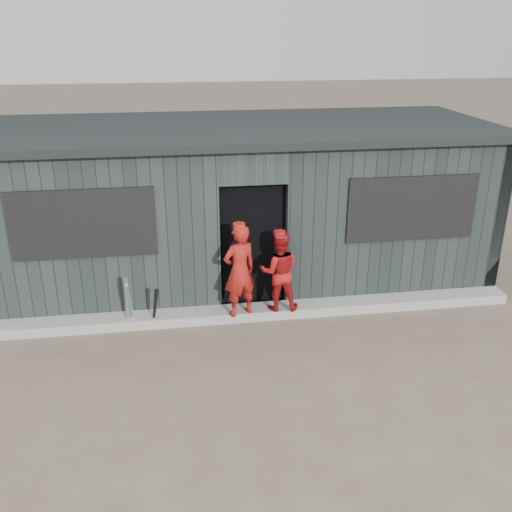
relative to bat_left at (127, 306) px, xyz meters
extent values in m
plane|color=brown|center=(1.88, -1.71, -0.38)|extent=(80.00, 80.00, 0.00)
cube|color=gray|center=(1.88, 0.11, -0.30)|extent=(8.00, 0.36, 0.15)
cone|color=gray|center=(0.00, 0.00, 0.00)|extent=(0.11, 0.28, 0.76)
cone|color=gray|center=(0.03, 0.04, 0.05)|extent=(0.11, 0.31, 0.85)
cone|color=black|center=(0.39, -0.05, -0.04)|extent=(0.18, 0.32, 0.69)
imported|color=maroon|center=(1.62, -0.05, 0.46)|extent=(0.59, 0.49, 1.39)
imported|color=#A41414|center=(2.22, 0.04, 0.37)|extent=(0.64, 0.52, 1.21)
imported|color=#A2A2A2|center=(2.26, 0.75, 0.21)|extent=(0.68, 0.57, 1.17)
cube|color=black|center=(1.88, 1.79, 0.82)|extent=(7.60, 2.70, 2.20)
cube|color=#29312F|center=(-0.37, 0.39, 0.87)|extent=(3.50, 0.20, 2.50)
cube|color=#262D2B|center=(4.13, 0.39, 0.87)|extent=(3.50, 0.20, 2.50)
cube|color=#2C3432|center=(1.88, 0.39, 1.87)|extent=(1.00, 0.20, 0.50)
cube|color=#2C3431|center=(-2.02, 1.79, 0.87)|extent=(0.20, 3.00, 2.50)
cube|color=#28302E|center=(5.78, 1.79, 0.87)|extent=(0.20, 3.00, 2.50)
cube|color=#2B3431|center=(1.88, 3.19, 0.87)|extent=(8.00, 0.20, 2.50)
cube|color=black|center=(1.88, 1.79, 2.18)|extent=(8.30, 3.30, 0.12)
cube|color=black|center=(-0.52, 0.27, 1.17)|extent=(2.00, 0.04, 1.00)
cube|color=black|center=(4.28, 0.27, 1.17)|extent=(2.00, 0.04, 1.00)
cube|color=black|center=(1.67, 0.91, 0.97)|extent=(0.24, 0.24, 0.91)
cube|color=black|center=(1.86, 0.91, 0.92)|extent=(0.25, 0.22, 0.92)
camera|label=1|loc=(0.73, -7.49, 3.74)|focal=40.00mm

